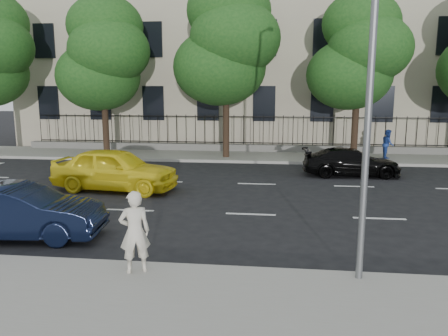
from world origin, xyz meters
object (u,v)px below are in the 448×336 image
object	(u,v)px
black_sedan	(351,162)
woman_near	(135,232)
navy_sedan	(19,212)
yellow_taxi	(115,169)
street_light	(368,29)

from	to	relation	value
black_sedan	woman_near	xyz separation A→B (m)	(-6.37, -11.81, 0.40)
navy_sedan	woman_near	size ratio (longest dim) A/B	2.51
navy_sedan	woman_near	xyz separation A→B (m)	(3.89, -2.09, 0.30)
yellow_taxi	woman_near	world-z (taller)	woman_near
street_light	navy_sedan	xyz separation A→B (m)	(-8.55, 1.31, -4.42)
street_light	black_sedan	size ratio (longest dim) A/B	1.83
black_sedan	yellow_taxi	bearing A→B (deg)	110.07
street_light	woman_near	size ratio (longest dim) A/B	4.56
navy_sedan	woman_near	distance (m)	4.43
yellow_taxi	navy_sedan	world-z (taller)	yellow_taxi
navy_sedan	woman_near	world-z (taller)	woman_near
street_light	navy_sedan	size ratio (longest dim) A/B	1.82
yellow_taxi	navy_sedan	distance (m)	5.72
yellow_taxi	navy_sedan	xyz separation A→B (m)	(-0.54, -5.70, -0.11)
street_light	yellow_taxi	world-z (taller)	street_light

